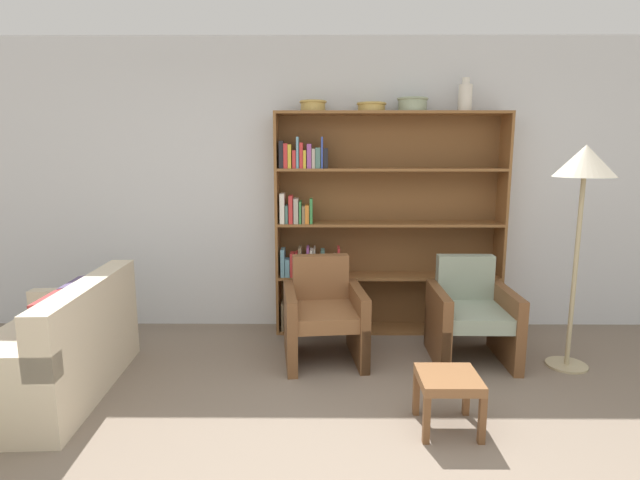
{
  "coord_description": "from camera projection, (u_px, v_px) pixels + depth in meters",
  "views": [
    {
      "loc": [
        -0.2,
        -2.23,
        1.72
      ],
      "look_at": [
        -0.23,
        2.03,
        0.95
      ],
      "focal_mm": 28.0,
      "sensor_mm": 36.0,
      "label": 1
    }
  ],
  "objects": [
    {
      "name": "armchair_cushioned",
      "position": [
        471.0,
        314.0,
        4.13
      ],
      "size": [
        0.65,
        0.69,
        0.83
      ],
      "rotation": [
        0.0,
        0.0,
        3.13
      ],
      "color": "brown",
      "rests_on": "ground"
    },
    {
      "name": "footstool",
      "position": [
        448.0,
        385.0,
        3.08
      ],
      "size": [
        0.37,
        0.37,
        0.36
      ],
      "color": "brown",
      "rests_on": "ground"
    },
    {
      "name": "armchair_leather",
      "position": [
        324.0,
        314.0,
        4.14
      ],
      "size": [
        0.71,
        0.75,
        0.83
      ],
      "rotation": [
        0.0,
        0.0,
        3.26
      ],
      "color": "brown",
      "rests_on": "ground"
    },
    {
      "name": "bookshelf",
      "position": [
        369.0,
        229.0,
        4.69
      ],
      "size": [
        2.11,
        0.3,
        2.06
      ],
      "color": "brown",
      "rests_on": "ground"
    },
    {
      "name": "bowl_cream",
      "position": [
        371.0,
        106.0,
        4.47
      ],
      "size": [
        0.27,
        0.27,
        0.08
      ],
      "color": "tan",
      "rests_on": "bookshelf"
    },
    {
      "name": "wall_back",
      "position": [
        344.0,
        187.0,
        4.79
      ],
      "size": [
        12.0,
        0.06,
        2.75
      ],
      "color": "silver",
      "rests_on": "ground"
    },
    {
      "name": "vase_tall",
      "position": [
        465.0,
        97.0,
        4.45
      ],
      "size": [
        0.12,
        0.12,
        0.29
      ],
      "color": "silver",
      "rests_on": "bookshelf"
    },
    {
      "name": "bowl_terracotta",
      "position": [
        413.0,
        104.0,
        4.47
      ],
      "size": [
        0.28,
        0.28,
        0.12
      ],
      "color": "gray",
      "rests_on": "bookshelf"
    },
    {
      "name": "floor_lamp",
      "position": [
        584.0,
        173.0,
        3.76
      ],
      "size": [
        0.45,
        0.45,
        1.76
      ],
      "color": "tan",
      "rests_on": "ground"
    },
    {
      "name": "couch",
      "position": [
        52.0,
        354.0,
        3.54
      ],
      "size": [
        0.92,
        1.5,
        0.81
      ],
      "rotation": [
        0.0,
        0.0,
        1.62
      ],
      "color": "beige",
      "rests_on": "ground"
    },
    {
      "name": "bowl_slate",
      "position": [
        313.0,
        105.0,
        4.47
      ],
      "size": [
        0.24,
        0.24,
        0.1
      ],
      "color": "tan",
      "rests_on": "bookshelf"
    }
  ]
}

